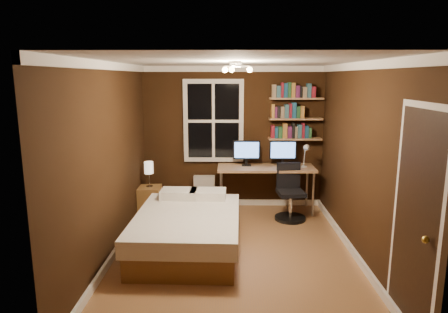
{
  "coord_description": "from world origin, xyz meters",
  "views": [
    {
      "loc": [
        -0.07,
        -4.96,
        2.32
      ],
      "look_at": [
        -0.14,
        0.45,
        1.23
      ],
      "focal_mm": 32.0,
      "sensor_mm": 36.0,
      "label": 1
    }
  ],
  "objects_px": {
    "desk": "(266,170)",
    "monitor_left": "(247,153)",
    "nightstand": "(150,201)",
    "office_chair": "(290,199)",
    "bedside_lamp": "(149,174)",
    "desk_lamp": "(305,155)",
    "monitor_right": "(283,153)",
    "bed": "(188,230)",
    "radiator": "(204,191)"
  },
  "relations": [
    {
      "from": "desk",
      "to": "office_chair",
      "type": "distance_m",
      "value": 0.67
    },
    {
      "from": "bed",
      "to": "monitor_left",
      "type": "relative_size",
      "value": 4.09
    },
    {
      "from": "desk_lamp",
      "to": "office_chair",
      "type": "distance_m",
      "value": 0.79
    },
    {
      "from": "nightstand",
      "to": "monitor_right",
      "type": "bearing_deg",
      "value": 2.6
    },
    {
      "from": "bed",
      "to": "bedside_lamp",
      "type": "height_order",
      "value": "bedside_lamp"
    },
    {
      "from": "radiator",
      "to": "nightstand",
      "type": "bearing_deg",
      "value": -152.67
    },
    {
      "from": "bedside_lamp",
      "to": "monitor_right",
      "type": "relative_size",
      "value": 0.92
    },
    {
      "from": "desk",
      "to": "office_chair",
      "type": "xyz_separation_m",
      "value": [
        0.37,
        -0.41,
        -0.39
      ]
    },
    {
      "from": "radiator",
      "to": "monitor_left",
      "type": "xyz_separation_m",
      "value": [
        0.75,
        -0.14,
        0.73
      ]
    },
    {
      "from": "nightstand",
      "to": "desk",
      "type": "distance_m",
      "value": 2.06
    },
    {
      "from": "monitor_right",
      "to": "nightstand",
      "type": "bearing_deg",
      "value": -171.97
    },
    {
      "from": "office_chair",
      "to": "monitor_left",
      "type": "bearing_deg",
      "value": 137.75
    },
    {
      "from": "office_chair",
      "to": "radiator",
      "type": "bearing_deg",
      "value": 149.1
    },
    {
      "from": "bedside_lamp",
      "to": "monitor_left",
      "type": "height_order",
      "value": "monitor_left"
    },
    {
      "from": "bedside_lamp",
      "to": "office_chair",
      "type": "bearing_deg",
      "value": -4.09
    },
    {
      "from": "bed",
      "to": "nightstand",
      "type": "xyz_separation_m",
      "value": [
        -0.79,
        1.39,
        -0.03
      ]
    },
    {
      "from": "radiator",
      "to": "bedside_lamp",
      "type": "bearing_deg",
      "value": -152.67
    },
    {
      "from": "nightstand",
      "to": "desk_lamp",
      "type": "distance_m",
      "value": 2.75
    },
    {
      "from": "bed",
      "to": "office_chair",
      "type": "height_order",
      "value": "office_chair"
    },
    {
      "from": "radiator",
      "to": "office_chair",
      "type": "xyz_separation_m",
      "value": [
        1.45,
        -0.63,
        0.06
      ]
    },
    {
      "from": "desk",
      "to": "monitor_right",
      "type": "distance_m",
      "value": 0.42
    },
    {
      "from": "nightstand",
      "to": "office_chair",
      "type": "height_order",
      "value": "office_chair"
    },
    {
      "from": "radiator",
      "to": "office_chair",
      "type": "height_order",
      "value": "office_chair"
    },
    {
      "from": "desk",
      "to": "monitor_left",
      "type": "height_order",
      "value": "monitor_left"
    },
    {
      "from": "desk_lamp",
      "to": "monitor_left",
      "type": "bearing_deg",
      "value": 169.46
    },
    {
      "from": "monitor_right",
      "to": "radiator",
      "type": "bearing_deg",
      "value": 174.09
    },
    {
      "from": "radiator",
      "to": "desk_lamp",
      "type": "bearing_deg",
      "value": -10.65
    },
    {
      "from": "nightstand",
      "to": "office_chair",
      "type": "bearing_deg",
      "value": -9.52
    },
    {
      "from": "bedside_lamp",
      "to": "office_chair",
      "type": "relative_size",
      "value": 0.47
    },
    {
      "from": "office_chair",
      "to": "monitor_right",
      "type": "bearing_deg",
      "value": 90.95
    },
    {
      "from": "bedside_lamp",
      "to": "desk",
      "type": "relative_size",
      "value": 0.26
    },
    {
      "from": "bedside_lamp",
      "to": "monitor_left",
      "type": "xyz_separation_m",
      "value": [
        1.65,
        0.32,
        0.31
      ]
    },
    {
      "from": "bed",
      "to": "nightstand",
      "type": "relative_size",
      "value": 3.96
    },
    {
      "from": "monitor_right",
      "to": "desk_lamp",
      "type": "height_order",
      "value": "monitor_right"
    },
    {
      "from": "radiator",
      "to": "monitor_left",
      "type": "relative_size",
      "value": 1.2
    },
    {
      "from": "bedside_lamp",
      "to": "monitor_right",
      "type": "bearing_deg",
      "value": 8.03
    },
    {
      "from": "monitor_left",
      "to": "office_chair",
      "type": "xyz_separation_m",
      "value": [
        0.7,
        -0.49,
        -0.67
      ]
    },
    {
      "from": "nightstand",
      "to": "desk",
      "type": "height_order",
      "value": "desk"
    },
    {
      "from": "bed",
      "to": "monitor_left",
      "type": "xyz_separation_m",
      "value": [
        0.86,
        1.72,
        0.74
      ]
    },
    {
      "from": "radiator",
      "to": "desk",
      "type": "xyz_separation_m",
      "value": [
        1.09,
        -0.23,
        0.45
      ]
    },
    {
      "from": "desk",
      "to": "desk_lamp",
      "type": "relative_size",
      "value": 3.79
    },
    {
      "from": "nightstand",
      "to": "bedside_lamp",
      "type": "height_order",
      "value": "bedside_lamp"
    },
    {
      "from": "monitor_left",
      "to": "office_chair",
      "type": "height_order",
      "value": "monitor_left"
    },
    {
      "from": "bedside_lamp",
      "to": "radiator",
      "type": "height_order",
      "value": "bedside_lamp"
    },
    {
      "from": "nightstand",
      "to": "bedside_lamp",
      "type": "relative_size",
      "value": 1.13
    },
    {
      "from": "nightstand",
      "to": "radiator",
      "type": "distance_m",
      "value": 1.01
    },
    {
      "from": "monitor_right",
      "to": "office_chair",
      "type": "distance_m",
      "value": 0.83
    },
    {
      "from": "bedside_lamp",
      "to": "monitor_left",
      "type": "bearing_deg",
      "value": 11.03
    },
    {
      "from": "desk",
      "to": "bed",
      "type": "bearing_deg",
      "value": -126.23
    },
    {
      "from": "bed",
      "to": "monitor_right",
      "type": "height_order",
      "value": "monitor_right"
    }
  ]
}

